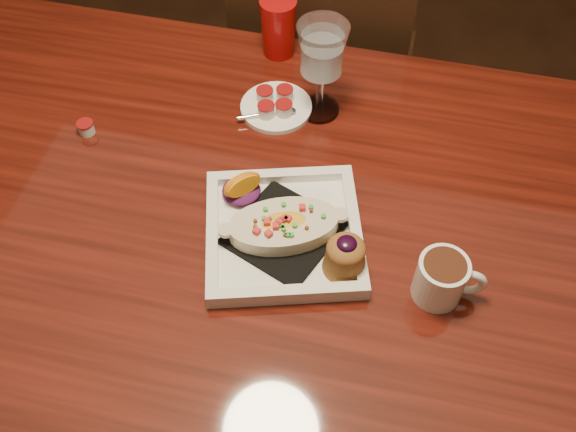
% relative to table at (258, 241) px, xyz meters
% --- Properties ---
extents(floor, '(7.00, 7.00, 0.00)m').
position_rel_table_xyz_m(floor, '(0.00, 0.00, -0.65)').
color(floor, '#311B10').
rests_on(floor, ground).
extents(table, '(1.50, 0.90, 0.75)m').
position_rel_table_xyz_m(table, '(0.00, 0.00, 0.00)').
color(table, '#61170D').
rests_on(table, floor).
extents(chair_far, '(0.42, 0.42, 0.93)m').
position_rel_table_xyz_m(chair_far, '(-0.00, 0.63, -0.15)').
color(chair_far, black).
rests_on(chair_far, floor).
extents(plate, '(0.31, 0.31, 0.08)m').
position_rel_table_xyz_m(plate, '(0.07, -0.05, 0.12)').
color(plate, white).
rests_on(plate, table).
extents(coffee_mug, '(0.11, 0.08, 0.08)m').
position_rel_table_xyz_m(coffee_mug, '(0.31, -0.09, 0.14)').
color(coffee_mug, white).
rests_on(coffee_mug, table).
extents(goblet, '(0.09, 0.09, 0.19)m').
position_rel_table_xyz_m(goblet, '(0.06, 0.25, 0.23)').
color(goblet, silver).
rests_on(goblet, table).
extents(saucer, '(0.14, 0.14, 0.09)m').
position_rel_table_xyz_m(saucer, '(-0.03, 0.23, 0.11)').
color(saucer, white).
rests_on(saucer, table).
extents(creamer_loose, '(0.03, 0.03, 0.02)m').
position_rel_table_xyz_m(creamer_loose, '(-0.35, 0.10, 0.11)').
color(creamer_loose, silver).
rests_on(creamer_loose, table).
extents(red_tumbler, '(0.07, 0.07, 0.12)m').
position_rel_table_xyz_m(red_tumbler, '(-0.06, 0.40, 0.16)').
color(red_tumbler, '#B30C0D').
rests_on(red_tumbler, table).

